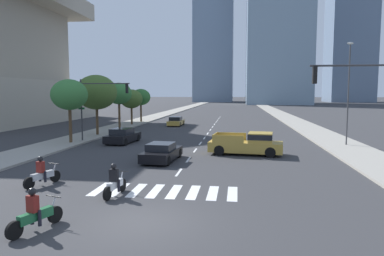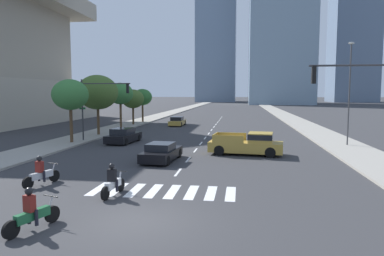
# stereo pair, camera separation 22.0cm
# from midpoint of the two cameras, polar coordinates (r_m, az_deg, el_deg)

# --- Properties ---
(ground_plane) EXTENTS (800.00, 800.00, 0.00)m
(ground_plane) POSITION_cam_midpoint_polar(r_m,az_deg,el_deg) (13.20, -8.08, -14.72)
(ground_plane) COLOR #333335
(sidewalk_east) EXTENTS (4.00, 260.00, 0.15)m
(sidewalk_east) POSITION_cam_midpoint_polar(r_m,az_deg,el_deg) (43.07, 19.72, -0.70)
(sidewalk_east) COLOR gray
(sidewalk_east) RESTS_ON ground
(sidewalk_west) EXTENTS (4.00, 260.00, 0.15)m
(sidewalk_west) POSITION_cam_midpoint_polar(r_m,az_deg,el_deg) (45.00, -12.81, -0.25)
(sidewalk_west) COLOR gray
(sidewalk_west) RESTS_ON ground
(crosswalk_near) EXTENTS (6.75, 2.40, 0.01)m
(crosswalk_near) POSITION_cam_midpoint_polar(r_m,az_deg,el_deg) (16.92, -4.30, -10.07)
(crosswalk_near) COLOR silver
(crosswalk_near) RESTS_ON ground
(lane_divider_center) EXTENTS (0.14, 50.00, 0.01)m
(lane_divider_center) POSITION_cam_midpoint_polar(r_m,az_deg,el_deg) (44.29, 3.31, -0.31)
(lane_divider_center) COLOR silver
(lane_divider_center) RESTS_ON ground
(motorcycle_lead) EXTENTS (0.97, 2.16, 1.49)m
(motorcycle_lead) POSITION_cam_midpoint_polar(r_m,az_deg,el_deg) (19.25, -22.74, -6.80)
(motorcycle_lead) COLOR black
(motorcycle_lead) RESTS_ON ground
(motorcycle_trailing) EXTENTS (0.99, 2.16, 1.49)m
(motorcycle_trailing) POSITION_cam_midpoint_polar(r_m,az_deg,el_deg) (13.23, -23.84, -12.44)
(motorcycle_trailing) COLOR black
(motorcycle_trailing) RESTS_ON ground
(motorcycle_third) EXTENTS (0.70, 2.06, 1.49)m
(motorcycle_third) POSITION_cam_midpoint_polar(r_m,az_deg,el_deg) (16.39, -12.19, -8.60)
(motorcycle_third) COLOR black
(motorcycle_third) RESTS_ON ground
(pickup_truck) EXTENTS (5.59, 2.62, 1.67)m
(pickup_truck) POSITION_cam_midpoint_polar(r_m,az_deg,el_deg) (26.75, 9.42, -2.54)
(pickup_truck) COLOR #B28E38
(pickup_truck) RESTS_ON ground
(sedan_black_0) EXTENTS (2.29, 4.60, 1.37)m
(sedan_black_0) POSITION_cam_midpoint_polar(r_m,az_deg,el_deg) (33.25, -10.77, -1.29)
(sedan_black_0) COLOR black
(sedan_black_0) RESTS_ON ground
(sedan_black_1) EXTENTS (2.19, 4.46, 1.25)m
(sedan_black_1) POSITION_cam_midpoint_polar(r_m,az_deg,el_deg) (24.09, -4.67, -3.94)
(sedan_black_1) COLOR black
(sedan_black_1) RESTS_ON ground
(sedan_gold_2) EXTENTS (1.84, 4.53, 1.27)m
(sedan_gold_2) POSITION_cam_midpoint_polar(r_m,az_deg,el_deg) (50.04, -2.25, 1.05)
(sedan_gold_2) COLOR #B28E38
(sedan_gold_2) RESTS_ON ground
(traffic_signal_near) EXTENTS (4.83, 0.28, 6.20)m
(traffic_signal_near) POSITION_cam_midpoint_polar(r_m,az_deg,el_deg) (19.82, 26.68, 4.52)
(traffic_signal_near) COLOR #333335
(traffic_signal_near) RESTS_ON sidewalk_east
(traffic_signal_far) EXTENTS (4.98, 0.28, 5.70)m
(traffic_signal_far) POSITION_cam_midpoint_polar(r_m,az_deg,el_deg) (34.12, -14.34, 4.64)
(traffic_signal_far) COLOR #333335
(traffic_signal_far) RESTS_ON sidewalk_west
(street_lamp_east) EXTENTS (0.50, 0.24, 8.68)m
(street_lamp_east) POSITION_cam_midpoint_polar(r_m,az_deg,el_deg) (33.06, 24.15, 6.05)
(street_lamp_east) COLOR #3F3F42
(street_lamp_east) RESTS_ON sidewalk_east
(street_tree_nearest) EXTENTS (3.22, 3.22, 5.66)m
(street_tree_nearest) POSITION_cam_midpoint_polar(r_m,az_deg,el_deg) (33.62, -18.79, 5.06)
(street_tree_nearest) COLOR #4C3823
(street_tree_nearest) RESTS_ON sidewalk_west
(street_tree_second) EXTENTS (4.32, 4.32, 6.35)m
(street_tree_second) POSITION_cam_midpoint_polar(r_m,az_deg,el_deg) (39.23, -14.76, 5.56)
(street_tree_second) COLOR #4C3823
(street_tree_second) RESTS_ON sidewalk_west
(street_tree_third) EXTENTS (3.22, 3.22, 5.74)m
(street_tree_third) POSITION_cam_midpoint_polar(r_m,az_deg,el_deg) (45.98, -11.30, 5.42)
(street_tree_third) COLOR #4C3823
(street_tree_third) RESTS_ON sidewalk_west
(street_tree_fourth) EXTENTS (3.14, 3.14, 4.95)m
(street_tree_fourth) POSITION_cam_midpoint_polar(r_m,az_deg,el_deg) (51.01, -9.34, 4.62)
(street_tree_fourth) COLOR #4C3823
(street_tree_fourth) RESTS_ON sidewalk_west
(street_tree_fifth) EXTENTS (2.97, 2.97, 5.07)m
(street_tree_fifth) POSITION_cam_midpoint_polar(r_m,az_deg,el_deg) (55.74, -7.85, 4.92)
(street_tree_fifth) COLOR #4C3823
(street_tree_fifth) RESTS_ON sidewalk_west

